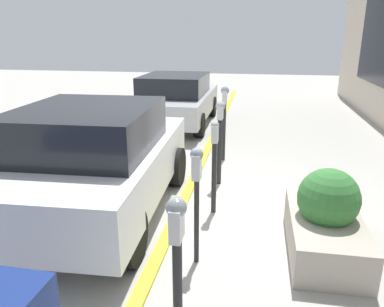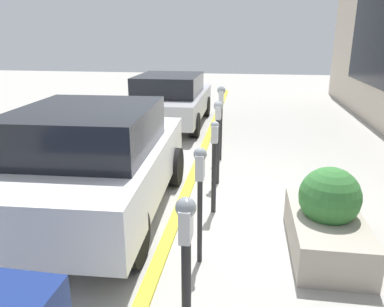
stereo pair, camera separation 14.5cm
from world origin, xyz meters
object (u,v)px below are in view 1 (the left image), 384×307
Objects in this scene: planter_box at (326,221)px; parking_meter_second at (197,181)px; parking_meter_nearest at (177,249)px; parked_car_rear at (176,99)px; parking_meter_middle at (214,156)px; parking_meter_farthest at (225,109)px; parked_car_middle at (94,159)px; parking_meter_fourth at (220,130)px.

parking_meter_second is at bearing 108.10° from planter_box.
parked_car_rear is at bearing 12.44° from parking_meter_nearest.
planter_box is at bearing -71.90° from parking_meter_second.
parked_car_rear is at bearing 17.93° from parking_meter_middle.
planter_box is 6.93m from parked_car_rear.
parking_meter_nearest is 1.22m from parking_meter_second.
parked_car_middle is at bearing 149.33° from parking_meter_farthest.
parking_meter_nearest is 3.62m from parking_meter_fourth.
parked_car_middle is at bearing 130.50° from parking_meter_fourth.
parked_car_rear is (6.64, 1.69, -0.25)m from parking_meter_second.
planter_box is 0.39× the size of parked_car_rear.
parking_meter_farthest reaches higher than parking_meter_middle.
parking_meter_fourth is at bearing 37.52° from planter_box.
parked_car_middle reaches higher than parking_meter_nearest.
parking_meter_second is 0.35× the size of parked_car_middle.
parked_car_rear is at bearing 29.27° from parking_meter_farthest.
parking_meter_nearest is 0.34× the size of parked_car_middle.
parking_meter_middle is 2.43m from parking_meter_farthest.
parking_meter_fourth is (3.62, 0.04, 0.05)m from parking_meter_nearest.
parked_car_rear reaches higher than planter_box.
parked_car_middle reaches higher than parking_meter_second.
parking_meter_fourth is at bearing 0.65° from parking_meter_nearest.
planter_box is (1.70, -1.43, -0.52)m from parking_meter_nearest.
parked_car_rear is (5.36, 1.73, -0.12)m from parking_meter_middle.
parking_meter_farthest is (4.92, 0.09, 0.15)m from parking_meter_nearest.
parking_meter_second is 0.94× the size of parking_meter_fourth.
parked_car_middle is 5.64m from parked_car_rear.
parking_meter_fourth is at bearing -178.05° from parking_meter_farthest.
parking_meter_middle reaches higher than parking_meter_nearest.
planter_box is at bearing -142.48° from parking_meter_fourth.
parking_meter_middle is 0.35× the size of parked_car_middle.
parked_car_middle is (-0.29, 1.69, -0.05)m from parking_meter_middle.
parking_meter_second reaches higher than parking_meter_nearest.
parking_meter_nearest is 0.99× the size of parking_meter_middle.
parking_meter_farthest is 0.37× the size of parked_car_rear.
parking_meter_nearest is at bearing 139.87° from planter_box.
parking_meter_farthest is at bearing 2.00° from parking_meter_middle.
parked_car_middle is (2.22, 1.69, -0.10)m from parking_meter_nearest.
parking_meter_fourth is (1.12, 0.04, 0.10)m from parking_meter_middle.
parking_meter_second is 1.29m from parking_meter_middle.
parking_meter_farthest is at bearing 0.64° from parking_meter_second.
parking_meter_farthest reaches higher than parking_meter_fourth.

